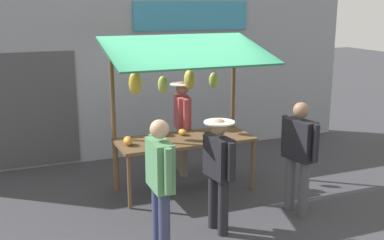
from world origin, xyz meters
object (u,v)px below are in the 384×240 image
vendor_with_sunhat (182,120)px  shopper_in_grey_tee (219,167)px  shopper_in_striped_shirt (299,150)px  shopper_with_shopping_bag (160,177)px  market_stall (182,98)px

vendor_with_sunhat → shopper_in_grey_tee: vendor_with_sunhat is taller
vendor_with_sunhat → shopper_in_striped_shirt: bearing=33.3°
vendor_with_sunhat → shopper_with_shopping_bag: (1.27, 2.53, -0.02)m
shopper_with_shopping_bag → market_stall: bearing=-27.3°
shopper_in_grey_tee → shopper_in_striped_shirt: (-1.31, -0.10, 0.05)m
shopper_with_shopping_bag → shopper_in_grey_tee: 0.92m
market_stall → vendor_with_sunhat: 0.94m
shopper_in_grey_tee → shopper_with_shopping_bag: bearing=99.2°
market_stall → vendor_with_sunhat: market_stall is taller
market_stall → shopper_in_grey_tee: (0.10, 1.58, -0.63)m
shopper_with_shopping_bag → vendor_with_sunhat: bearing=-25.5°
market_stall → shopper_in_striped_shirt: bearing=129.3°
market_stall → shopper_with_shopping_bag: 2.15m
shopper_with_shopping_bag → shopper_in_grey_tee: bearing=-73.8°
vendor_with_sunhat → shopper_with_shopping_bag: 2.83m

